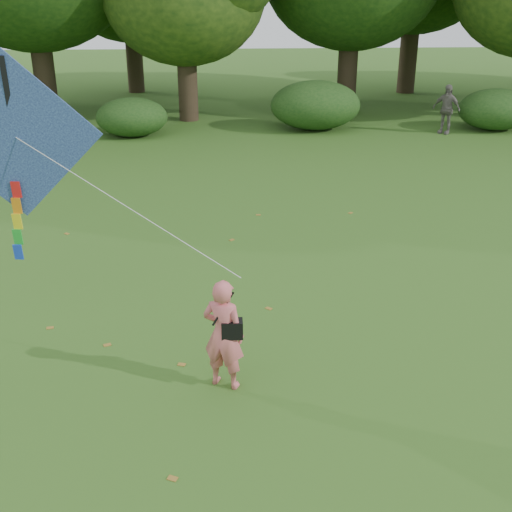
{
  "coord_description": "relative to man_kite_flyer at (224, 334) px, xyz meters",
  "views": [
    {
      "loc": [
        -0.81,
        -7.08,
        5.44
      ],
      "look_at": [
        -0.27,
        2.0,
        1.5
      ],
      "focal_mm": 45.0,
      "sensor_mm": 36.0,
      "label": 1
    }
  ],
  "objects": [
    {
      "name": "ground",
      "position": [
        0.8,
        -0.78,
        -0.84
      ],
      "size": [
        100.0,
        100.0,
        0.0
      ],
      "primitive_type": "plane",
      "color": "#265114",
      "rests_on": "ground"
    },
    {
      "name": "man_kite_flyer",
      "position": [
        0.0,
        0.0,
        0.0
      ],
      "size": [
        0.72,
        0.62,
        1.68
      ],
      "primitive_type": "imported",
      "rotation": [
        0.0,
        0.0,
        2.72
      ],
      "color": "#DE686C",
      "rests_on": "ground"
    },
    {
      "name": "bystander_left",
      "position": [
        -7.13,
        16.62,
        0.15
      ],
      "size": [
        1.03,
        0.85,
        1.97
      ],
      "primitive_type": "imported",
      "rotation": [
        0.0,
        0.0,
        0.11
      ],
      "color": "#252B31",
      "rests_on": "ground"
    },
    {
      "name": "bystander_right",
      "position": [
        8.64,
        16.12,
        0.08
      ],
      "size": [
        1.1,
        1.05,
        1.84
      ],
      "primitive_type": "imported",
      "rotation": [
        0.0,
        0.0,
        -0.73
      ],
      "color": "slate",
      "rests_on": "ground"
    },
    {
      "name": "crossbody_bag",
      "position": [
        0.12,
        -0.03,
        0.11
      ],
      "size": [
        0.43,
        0.2,
        0.69
      ],
      "color": "black",
      "rests_on": "ground"
    },
    {
      "name": "flying_kite",
      "position": [
        -3.03,
        1.77,
        2.41
      ],
      "size": [
        4.57,
        2.04,
        3.28
      ],
      "color": "#2834AE",
      "rests_on": "ground"
    },
    {
      "name": "shrub_band",
      "position": [
        0.08,
        16.83,
        0.02
      ],
      "size": [
        39.15,
        3.22,
        1.88
      ],
      "color": "#264919",
      "rests_on": "ground"
    },
    {
      "name": "fallen_leaves",
      "position": [
        -0.29,
        2.77,
        -0.83
      ],
      "size": [
        7.01,
        10.04,
        0.01
      ],
      "color": "olive",
      "rests_on": "ground"
    }
  ]
}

